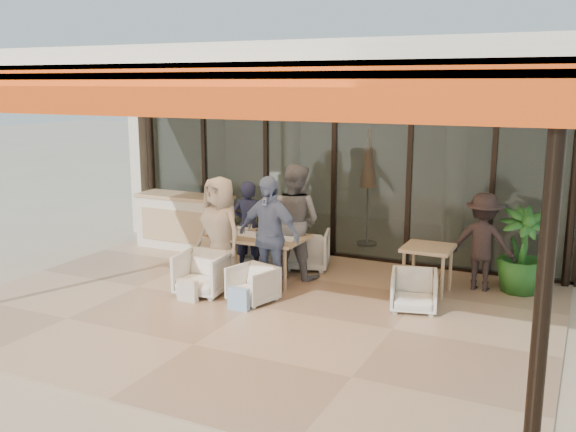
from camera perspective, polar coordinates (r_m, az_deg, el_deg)
name	(u,v)px	position (r m, az deg, el deg)	size (l,w,h in m)	color
ground	(254,308)	(9.07, -3.06, -8.13)	(70.00, 70.00, 0.00)	#C6B293
terrace_floor	(254,307)	(9.07, -3.06, -8.10)	(8.00, 6.00, 0.01)	tan
terrace_structure	(241,69)	(8.30, -4.20, 12.88)	(8.00, 6.00, 3.40)	silver
glass_storefront	(334,169)	(11.35, 4.14, 4.22)	(8.08, 0.10, 3.20)	#9EADA3
interior_block	(376,125)	(13.46, 7.87, 8.02)	(9.05, 3.62, 3.52)	silver
host_counter	(185,221)	(12.19, -9.16, -0.47)	(1.85, 0.65, 1.04)	silver
dining_table	(258,239)	(10.06, -2.70, -2.04)	(1.50, 0.90, 0.93)	#CFB37E
chair_far_left	(263,244)	(11.14, -2.26, -2.50)	(0.66, 0.62, 0.68)	white
chair_far_right	(307,248)	(10.78, 1.70, -2.83)	(0.72, 0.67, 0.74)	white
chair_near_left	(203,272)	(9.56, -7.60, -4.92)	(0.69, 0.65, 0.71)	white
chair_near_right	(253,283)	(9.16, -3.16, -5.96)	(0.58, 0.54, 0.60)	white
diner_navy	(248,226)	(10.62, -3.54, -0.90)	(0.55, 0.36, 1.52)	#1A2039
diner_grey	(294,221)	(10.21, 0.57, -0.47)	(0.89, 0.70, 1.84)	#5D5D62
diner_cream	(220,232)	(9.84, -6.09, -1.41)	(0.83, 0.54, 1.70)	beige
diner_periwinkle	(269,235)	(9.43, -1.74, -1.73)	(1.04, 0.43, 1.77)	#6A80B0
tote_bag_cream	(188,291)	(9.30, -8.92, -6.64)	(0.30, 0.10, 0.34)	silver
tote_bag_blue	(239,300)	(8.87, -4.40, -7.45)	(0.30, 0.10, 0.34)	#99BFD8
side_table	(428,253)	(9.60, 12.34, -3.27)	(0.70, 0.70, 0.74)	#CFB37E
side_chair	(414,289)	(8.99, 11.13, -6.39)	(0.61, 0.57, 0.63)	white
standing_woman	(483,242)	(10.00, 16.92, -2.26)	(0.97, 0.56, 1.49)	black
potted_palm	(522,251)	(10.07, 20.07, -2.98)	(0.72, 0.72, 1.29)	#1E5919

